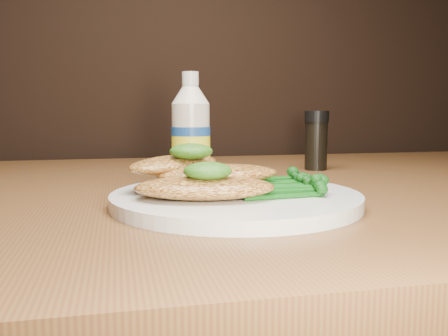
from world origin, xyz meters
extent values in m
cylinder|color=white|center=(-0.09, 0.91, 0.76)|extent=(0.27, 0.27, 0.01)
ellipsoid|color=gold|center=(-0.13, 0.88, 0.78)|extent=(0.15, 0.10, 0.02)
ellipsoid|color=gold|center=(-0.11, 0.92, 0.78)|extent=(0.14, 0.07, 0.02)
ellipsoid|color=gold|center=(-0.15, 0.95, 0.79)|extent=(0.14, 0.14, 0.02)
ellipsoid|color=black|center=(-0.13, 0.87, 0.79)|extent=(0.05, 0.05, 0.02)
ellipsoid|color=black|center=(-0.14, 0.93, 0.81)|extent=(0.05, 0.05, 0.02)
camera|label=1|loc=(-0.22, 0.41, 0.85)|focal=38.72mm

